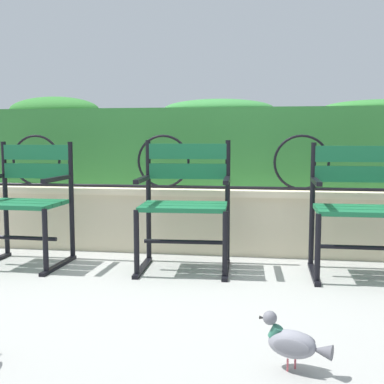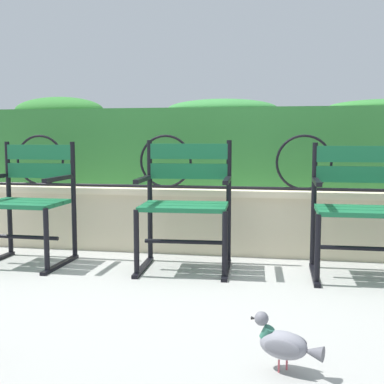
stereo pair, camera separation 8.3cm
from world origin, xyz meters
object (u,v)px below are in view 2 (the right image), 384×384
object	(u,v)px
park_chair_right	(360,205)
pigeon_far_side	(284,344)
park_chair_left	(30,199)
park_chair_centre	(186,201)

from	to	relation	value
park_chair_right	pigeon_far_side	bearing A→B (deg)	-107.64
park_chair_left	pigeon_far_side	bearing A→B (deg)	-38.26
park_chair_centre	pigeon_far_side	xyz separation A→B (m)	(0.68, -1.48, -0.36)
park_chair_centre	park_chair_left	bearing A→B (deg)	-177.73
park_chair_left	park_chair_right	distance (m)	2.29
park_chair_left	pigeon_far_side	distance (m)	2.34
park_chair_left	park_chair_right	bearing A→B (deg)	1.19
park_chair_left	pigeon_far_side	size ratio (longest dim) A/B	3.06
park_chair_centre	park_chair_right	xyz separation A→B (m)	(1.15, 0.00, -0.00)
park_chair_left	park_chair_right	xyz separation A→B (m)	(2.29, 0.05, 0.00)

